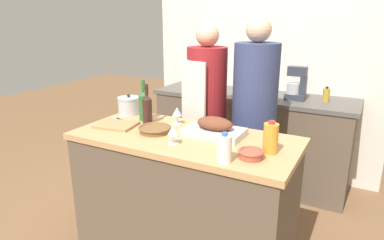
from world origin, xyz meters
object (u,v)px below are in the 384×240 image
(wine_glass_right, at_px, (173,131))
(condiment_bottle_short, at_px, (326,95))
(stock_pot, at_px, (129,106))
(wine_glass_left, at_px, (177,112))
(condiment_bottle_extra, at_px, (207,86))
(person_cook_aproned, at_px, (206,111))
(wine_bottle_green, at_px, (144,104))
(mixing_bowl, at_px, (251,154))
(wicker_basket, at_px, (155,129))
(stand_mixer, at_px, (296,86))
(cutting_board, at_px, (116,125))
(knife_chef, at_px, (126,122))
(person_cook_guest, at_px, (254,113))
(juice_jug, at_px, (271,138))
(milk_jug, at_px, (224,149))
(knife_paring, at_px, (123,121))
(wine_bottle_dark, at_px, (147,108))
(condiment_bottle_tall, at_px, (249,85))

(wine_glass_right, bearing_deg, condiment_bottle_short, 66.82)
(stock_pot, distance_m, wine_glass_left, 0.47)
(condiment_bottle_extra, relative_size, person_cook_aproned, 0.08)
(wine_bottle_green, distance_m, wine_glass_right, 0.56)
(wine_glass_left, bearing_deg, wine_bottle_green, -172.76)
(wine_glass_left, bearing_deg, mixing_bowl, -27.48)
(wicker_basket, xyz_separation_m, wine_glass_right, (0.22, -0.13, 0.06))
(stand_mixer, bearing_deg, cutting_board, -123.86)
(knife_chef, distance_m, person_cook_guest, 1.02)
(cutting_board, bearing_deg, stand_mixer, 56.14)
(juice_jug, distance_m, condiment_bottle_short, 1.44)
(condiment_bottle_short, bearing_deg, wine_glass_right, -113.18)
(condiment_bottle_short, bearing_deg, wine_glass_left, -125.47)
(milk_jug, distance_m, wine_glass_left, 0.73)
(milk_jug, xyz_separation_m, knife_paring, (-0.94, 0.32, -0.07))
(cutting_board, height_order, person_cook_guest, person_cook_guest)
(wine_bottle_dark, xyz_separation_m, knife_paring, (-0.18, -0.05, -0.11))
(juice_jug, relative_size, condiment_bottle_extra, 1.40)
(wine_bottle_dark, bearing_deg, person_cook_aproned, 71.39)
(wicker_basket, distance_m, stock_pot, 0.52)
(cutting_board, bearing_deg, condiment_bottle_extra, 87.05)
(mixing_bowl, height_order, condiment_bottle_tall, condiment_bottle_tall)
(knife_chef, height_order, knife_paring, same)
(wine_glass_right, xyz_separation_m, person_cook_guest, (0.22, 0.89, -0.08))
(wine_bottle_green, height_order, wine_glass_right, wine_bottle_green)
(wine_glass_left, bearing_deg, wine_bottle_dark, -153.49)
(stock_pot, bearing_deg, wine_glass_right, -31.90)
(stand_mixer, bearing_deg, condiment_bottle_short, 10.55)
(cutting_board, xyz_separation_m, person_cook_aproned, (0.35, 0.74, -0.03))
(wine_bottle_green, height_order, person_cook_guest, person_cook_guest)
(wine_glass_left, height_order, condiment_bottle_extra, condiment_bottle_extra)
(stock_pot, bearing_deg, milk_jug, -26.22)
(cutting_board, xyz_separation_m, wine_glass_left, (0.35, 0.26, 0.08))
(wine_bottle_green, xyz_separation_m, wine_glass_right, (0.45, -0.33, -0.04))
(condiment_bottle_tall, xyz_separation_m, condiment_bottle_short, (0.78, -0.13, -0.00))
(mixing_bowl, bearing_deg, person_cook_guest, 107.07)
(wicker_basket, bearing_deg, wine_glass_left, 81.84)
(juice_jug, distance_m, milk_jug, 0.30)
(wine_glass_right, distance_m, person_cook_guest, 0.92)
(knife_chef, height_order, person_cook_guest, person_cook_guest)
(milk_jug, bearing_deg, knife_chef, 160.80)
(condiment_bottle_short, relative_size, condiment_bottle_extra, 1.02)
(mixing_bowl, relative_size, knife_paring, 0.75)
(cutting_board, distance_m, knife_chef, 0.11)
(wine_bottle_green, height_order, wine_bottle_dark, wine_bottle_green)
(milk_jug, bearing_deg, wine_glass_left, 140.50)
(wine_glass_left, bearing_deg, stock_pot, 174.88)
(condiment_bottle_short, bearing_deg, wine_bottle_green, -132.22)
(stand_mixer, height_order, condiment_bottle_extra, stand_mixer)
(stock_pot, distance_m, wine_bottle_green, 0.22)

